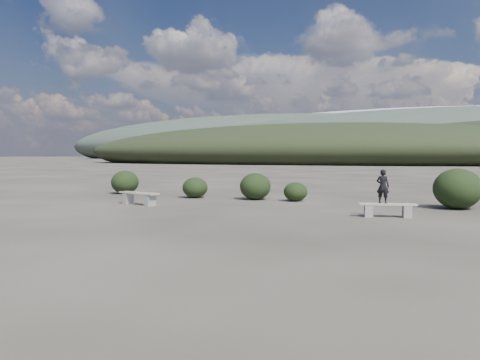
% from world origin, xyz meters
% --- Properties ---
extents(ground, '(1200.00, 1200.00, 0.00)m').
position_xyz_m(ground, '(0.00, 0.00, 0.00)').
color(ground, '#2A2621').
rests_on(ground, ground).
extents(bench_left, '(1.86, 0.81, 0.46)m').
position_xyz_m(bench_left, '(-4.24, 5.44, 0.28)').
color(bench_left, gray).
rests_on(bench_left, ground).
extents(bench_right, '(1.64, 0.75, 0.40)m').
position_xyz_m(bench_right, '(4.39, 5.65, 0.24)').
color(bench_right, gray).
rests_on(bench_right, ground).
extents(seated_person, '(0.38, 0.27, 0.99)m').
position_xyz_m(seated_person, '(4.25, 5.61, 0.89)').
color(seated_person, black).
rests_on(seated_person, bench_right).
extents(shrub_a, '(1.06, 1.06, 0.87)m').
position_xyz_m(shrub_a, '(-3.77, 8.69, 0.43)').
color(shrub_a, black).
rests_on(shrub_a, ground).
extents(shrub_b, '(1.25, 1.25, 1.07)m').
position_xyz_m(shrub_b, '(-1.16, 9.00, 0.54)').
color(shrub_b, black).
rests_on(shrub_b, ground).
extents(shrub_c, '(0.93, 0.93, 0.74)m').
position_xyz_m(shrub_c, '(0.51, 9.06, 0.37)').
color(shrub_c, black).
rests_on(shrub_c, ground).
extents(shrub_d, '(1.55, 1.55, 1.36)m').
position_xyz_m(shrub_d, '(6.22, 8.80, 0.68)').
color(shrub_d, black).
rests_on(shrub_d, ground).
extents(shrub_f, '(1.27, 1.27, 1.08)m').
position_xyz_m(shrub_f, '(-7.84, 9.21, 0.54)').
color(shrub_f, black).
rests_on(shrub_f, ground).
extents(mountain_ridges, '(500.00, 400.00, 56.00)m').
position_xyz_m(mountain_ridges, '(-7.48, 339.06, 10.84)').
color(mountain_ridges, black).
rests_on(mountain_ridges, ground).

